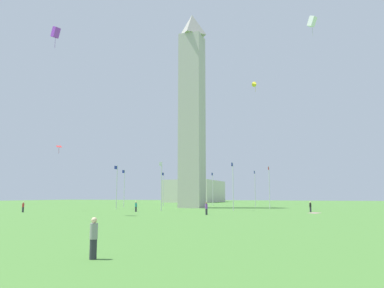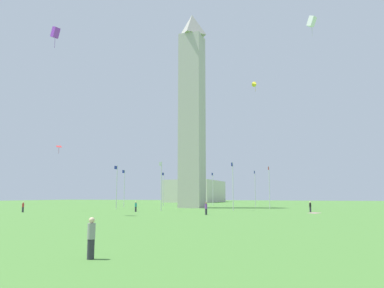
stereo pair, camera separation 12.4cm
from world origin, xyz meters
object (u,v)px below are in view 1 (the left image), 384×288
(flagpole_e, at_px, (269,185))
(person_purple_shirt, at_px, (206,208))
(person_teal_shirt, at_px, (136,207))
(person_red_shirt, at_px, (23,207))
(person_gray_shirt, at_px, (94,238))
(flagpole_nw, at_px, (117,185))
(flagpole_n, at_px, (161,184))
(kite_white_box, at_px, (312,21))
(flagpole_ne, at_px, (233,184))
(person_black_shirt, at_px, (310,207))
(flagpole_w, at_px, (124,187))
(kite_yellow_delta, at_px, (255,84))
(flagpole_sw, at_px, (163,187))
(picnic_blanket_near_first_person, at_px, (315,213))
(kite_purple_box, at_px, (56,32))
(flagpole_se, at_px, (255,187))
(kite_red_diamond, at_px, (59,147))
(distant_building, at_px, (196,191))
(obelisk_monument, at_px, (192,108))
(flagpole_s, at_px, (213,187))

(flagpole_e, relative_size, person_purple_shirt, 4.91)
(person_teal_shirt, distance_m, person_red_shirt, 17.34)
(flagpole_e, height_order, person_gray_shirt, flagpole_e)
(flagpole_nw, xyz_separation_m, person_purple_shirt, (15.54, 22.88, -3.75))
(flagpole_n, bearing_deg, kite_white_box, 62.05)
(flagpole_ne, bearing_deg, person_black_shirt, 80.11)
(flagpole_w, distance_m, kite_yellow_delta, 36.87)
(flagpole_sw, distance_m, picnic_blanket_near_first_person, 46.40)
(kite_purple_box, bearing_deg, kite_yellow_delta, 147.19)
(flagpole_n, relative_size, person_black_shirt, 5.13)
(flagpole_nw, bearing_deg, kite_white_box, 63.67)
(person_red_shirt, distance_m, picnic_blanket_near_first_person, 44.50)
(flagpole_sw, distance_m, person_red_shirt, 41.09)
(flagpole_e, relative_size, kite_yellow_delta, 3.84)
(flagpole_se, height_order, kite_red_diamond, kite_red_diamond)
(person_red_shirt, xyz_separation_m, kite_purple_box, (6.58, 9.92, 24.24))
(person_purple_shirt, xyz_separation_m, kite_yellow_delta, (-25.84, 2.87, 24.39))
(person_teal_shirt, relative_size, kite_yellow_delta, 0.74)
(flagpole_nw, relative_size, picnic_blanket_near_first_person, 4.68)
(flagpole_w, distance_m, person_purple_shirt, 38.88)
(flagpole_nw, height_order, person_purple_shirt, flagpole_nw)
(flagpole_n, height_order, picnic_blanket_near_first_person, flagpole_n)
(kite_yellow_delta, relative_size, distant_building, 0.08)
(flagpole_ne, bearing_deg, person_gray_shirt, 6.38)
(obelisk_monument, distance_m, flagpole_n, 23.64)
(person_gray_shirt, height_order, person_teal_shirt, person_gray_shirt)
(flagpole_s, bearing_deg, person_purple_shirt, 14.67)
(person_gray_shirt, bearing_deg, flagpole_nw, 2.70)
(flagpole_ne, height_order, person_gray_shirt, flagpole_ne)
(person_red_shirt, relative_size, kite_yellow_delta, 0.73)
(flagpole_n, distance_m, flagpole_e, 23.06)
(flagpole_e, bearing_deg, kite_red_diamond, -55.39)
(obelisk_monument, relative_size, flagpole_e, 5.14)
(flagpole_s, distance_m, flagpole_w, 23.06)
(flagpole_n, height_order, flagpole_e, same)
(kite_purple_box, bearing_deg, flagpole_s, 171.37)
(person_teal_shirt, bearing_deg, obelisk_monument, 4.76)
(distant_building, bearing_deg, flagpole_sw, 10.34)
(person_red_shirt, bearing_deg, flagpole_s, -6.69)
(flagpole_s, xyz_separation_m, flagpole_nw, (27.84, -11.53, 0.00))
(person_red_shirt, distance_m, kite_purple_box, 27.01)
(flagpole_e, xyz_separation_m, person_purple_shirt, (27.07, -4.95, -3.75))
(flagpole_nw, bearing_deg, kite_yellow_delta, 111.79)
(flagpole_se, bearing_deg, person_red_shirt, -35.94)
(obelisk_monument, xyz_separation_m, picnic_blanket_near_first_person, (16.76, 25.01, -21.65))
(flagpole_se, bearing_deg, flagpole_s, -112.50)
(flagpole_n, height_order, flagpole_s, same)
(flagpole_se, relative_size, picnic_blanket_near_first_person, 4.68)
(kite_red_diamond, bearing_deg, flagpole_w, 179.34)
(person_red_shirt, bearing_deg, person_black_shirt, -55.47)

